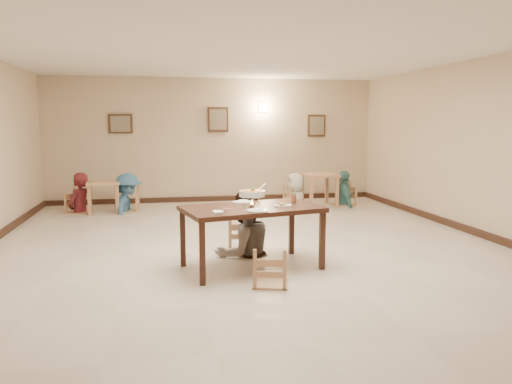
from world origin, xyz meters
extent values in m
plane|color=beige|center=(0.00, 0.00, 0.00)|extent=(10.00, 10.00, 0.00)
plane|color=white|center=(0.00, 0.00, 3.00)|extent=(10.00, 10.00, 0.00)
plane|color=beige|center=(0.00, 5.00, 1.50)|extent=(10.00, 0.00, 10.00)
plane|color=beige|center=(0.00, -5.00, 1.50)|extent=(10.00, 0.00, 10.00)
plane|color=beige|center=(4.00, 0.00, 1.50)|extent=(0.00, 10.00, 10.00)
cube|color=#311C14|center=(0.00, 4.97, 0.06)|extent=(8.00, 0.06, 0.12)
cube|color=#311C14|center=(3.97, 0.00, 0.06)|extent=(0.06, 10.00, 0.12)
cube|color=#3C2516|center=(-2.20, 4.96, 1.90)|extent=(0.55, 0.03, 0.45)
cube|color=gray|center=(-2.20, 4.94, 1.90)|extent=(0.45, 0.01, 0.37)
cube|color=#3C2516|center=(0.10, 4.96, 2.00)|extent=(0.50, 0.03, 0.60)
cube|color=gray|center=(0.10, 4.94, 2.00)|extent=(0.41, 0.01, 0.49)
cube|color=#3C2516|center=(2.60, 4.96, 1.85)|extent=(0.45, 0.03, 0.55)
cube|color=gray|center=(2.60, 4.94, 1.85)|extent=(0.37, 0.01, 0.45)
cube|color=#FFD88C|center=(1.20, 4.96, 2.30)|extent=(0.16, 0.05, 0.22)
cube|color=#3C1E15|center=(-0.14, -0.90, 0.79)|extent=(1.92, 1.34, 0.06)
cube|color=#3C1E15|center=(-0.84, -1.50, 0.38)|extent=(0.07, 0.07, 0.76)
cube|color=#3C1E15|center=(0.75, -1.15, 0.38)|extent=(0.07, 0.07, 0.76)
cube|color=#3C1E15|center=(-1.03, -0.66, 0.38)|extent=(0.07, 0.07, 0.76)
cube|color=#3C1E15|center=(0.56, -0.30, 0.38)|extent=(0.07, 0.07, 0.76)
cube|color=tan|center=(-0.10, -0.08, 0.44)|extent=(0.45, 0.45, 0.05)
cube|color=tan|center=(-0.05, -1.64, 0.40)|extent=(0.41, 0.41, 0.04)
imported|color=gray|center=(-0.12, -0.18, 0.95)|extent=(1.10, 0.98, 1.90)
torus|color=silver|center=(-0.14, -0.93, 0.96)|extent=(0.26, 0.26, 0.01)
cylinder|color=silver|center=(-0.14, -0.93, 0.84)|extent=(0.07, 0.07, 0.04)
cone|color=#FFA526|center=(-0.14, -0.93, 0.89)|extent=(0.04, 0.04, 0.06)
cylinder|color=white|center=(-0.14, -0.93, 1.00)|extent=(0.33, 0.33, 0.08)
cylinder|color=#C4551D|center=(-0.14, -0.93, 1.03)|extent=(0.29, 0.29, 0.02)
sphere|color=#2D7223|center=(-0.13, -0.94, 1.05)|extent=(0.05, 0.05, 0.05)
cylinder|color=silver|center=(-0.01, -0.87, 1.06)|extent=(0.16, 0.10, 0.11)
cylinder|color=silver|center=(-0.04, -0.87, 0.89)|extent=(0.01, 0.01, 0.15)
cylinder|color=silver|center=(-0.25, -0.87, 0.89)|extent=(0.01, 0.01, 0.15)
cylinder|color=silver|center=(-0.14, -1.05, 0.89)|extent=(0.01, 0.01, 0.15)
cylinder|color=white|center=(-0.20, -0.57, 0.83)|extent=(0.29, 0.29, 0.02)
ellipsoid|color=white|center=(-0.20, -0.57, 0.84)|extent=(0.19, 0.16, 0.07)
cylinder|color=white|center=(-0.14, -1.27, 0.83)|extent=(0.26, 0.26, 0.02)
ellipsoid|color=white|center=(-0.14, -1.27, 0.84)|extent=(0.17, 0.14, 0.06)
cylinder|color=white|center=(0.26, -0.95, 0.83)|extent=(0.24, 0.24, 0.02)
sphere|color=#2D7223|center=(0.23, -1.02, 0.85)|extent=(0.04, 0.04, 0.04)
cylinder|color=white|center=(-0.49, -1.07, 0.83)|extent=(0.10, 0.10, 0.02)
cylinder|color=#AF181F|center=(-0.49, -1.07, 0.84)|extent=(0.08, 0.08, 0.01)
cube|color=white|center=(-0.63, -1.32, 0.84)|extent=(0.12, 0.16, 0.03)
cube|color=silver|center=(-0.59, -1.24, 0.83)|extent=(0.02, 0.16, 0.01)
cube|color=silver|center=(-0.56, -1.24, 0.83)|extent=(0.02, 0.16, 0.01)
cylinder|color=white|center=(0.49, -0.68, 0.89)|extent=(0.07, 0.07, 0.14)
cylinder|color=#C45B1E|center=(0.49, -0.68, 0.88)|extent=(0.06, 0.06, 0.10)
cube|color=tan|center=(-2.52, 3.80, 0.65)|extent=(0.75, 0.75, 0.06)
cube|color=tan|center=(-2.77, 3.50, 0.31)|extent=(0.07, 0.07, 0.62)
cube|color=tan|center=(-2.22, 3.56, 0.31)|extent=(0.07, 0.07, 0.62)
cube|color=tan|center=(-2.83, 4.05, 0.31)|extent=(0.07, 0.07, 0.62)
cube|color=tan|center=(-2.28, 4.11, 0.31)|extent=(0.07, 0.07, 0.62)
cube|color=tan|center=(2.33, 3.82, 0.71)|extent=(0.78, 0.78, 0.06)
cube|color=tan|center=(2.03, 3.49, 0.34)|extent=(0.07, 0.07, 0.68)
cube|color=tan|center=(2.66, 3.52, 0.34)|extent=(0.07, 0.07, 0.68)
cube|color=tan|center=(2.00, 4.11, 0.34)|extent=(0.07, 0.07, 0.68)
cube|color=tan|center=(2.62, 4.15, 0.34)|extent=(0.07, 0.07, 0.68)
cube|color=tan|center=(-3.03, 3.84, 0.45)|extent=(0.46, 0.46, 0.05)
cube|color=tan|center=(-2.02, 3.80, 0.45)|extent=(0.46, 0.46, 0.05)
cube|color=tan|center=(1.74, 3.79, 0.44)|extent=(0.45, 0.45, 0.05)
cube|color=tan|center=(2.91, 3.77, 0.48)|extent=(0.49, 0.49, 0.05)
imported|color=#56181D|center=(-3.03, 3.84, 0.87)|extent=(0.65, 0.75, 1.74)
imported|color=teal|center=(-2.02, 3.80, 0.85)|extent=(0.78, 1.17, 1.69)
imported|color=silver|center=(1.74, 3.79, 0.77)|extent=(0.50, 0.76, 1.54)
imported|color=teal|center=(2.91, 3.77, 0.82)|extent=(0.40, 0.96, 1.64)
camera|label=1|loc=(-1.30, -7.22, 1.89)|focal=35.00mm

